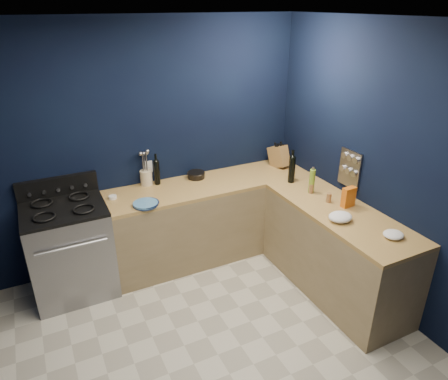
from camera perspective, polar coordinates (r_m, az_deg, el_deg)
floor at (r=3.69m, az=-0.86°, el=-22.27°), size 3.50×3.50×0.02m
ceiling at (r=2.50m, az=-1.27°, el=22.95°), size 3.50×3.50×0.02m
wall_back at (r=4.39m, az=-10.95°, el=5.98°), size 3.50×0.02×2.60m
wall_right at (r=3.88m, az=23.20°, el=1.75°), size 0.02×3.50×2.60m
cab_back at (r=4.65m, az=-1.82°, el=-4.22°), size 2.30×0.63×0.86m
top_back at (r=4.45m, az=-1.90°, el=0.85°), size 2.30×0.63×0.04m
cab_right at (r=4.23m, az=15.39°, el=-8.46°), size 0.63×1.67×0.86m
top_right at (r=4.01m, az=16.11°, el=-3.07°), size 0.63×1.67×0.04m
gas_range at (r=4.32m, az=-20.74°, el=-8.08°), size 0.76×0.66×0.92m
oven_door at (r=4.05m, az=-20.15°, el=-10.45°), size 0.59×0.02×0.42m
cooktop at (r=4.09m, az=-21.74°, el=-2.47°), size 0.76×0.66×0.03m
backguard at (r=4.32m, az=-22.40°, el=0.43°), size 0.76×0.06×0.20m
spice_panel at (r=4.25m, az=17.30°, el=2.89°), size 0.02×0.28×0.38m
wall_outlet at (r=4.45m, az=-10.64°, el=3.22°), size 0.09×0.02×0.13m
plate_stack at (r=4.00m, az=-11.00°, el=-1.95°), size 0.25×0.25×0.03m
ramekin at (r=4.21m, az=-15.41°, el=-0.99°), size 0.09×0.09×0.03m
utensil_crock at (r=4.43m, az=-10.88°, el=1.73°), size 0.14×0.14×0.16m
wine_bottle_back at (r=4.40m, az=-9.45°, el=2.43°), size 0.07×0.07×0.27m
lemon_basket at (r=4.54m, az=-3.95°, el=2.13°), size 0.22×0.22×0.07m
knife_block at (r=4.89m, az=7.72°, el=4.71°), size 0.19×0.31×0.30m
wine_bottle_right at (r=4.45m, az=9.53°, el=2.83°), size 0.09×0.09×0.29m
oil_bottle at (r=4.25m, az=12.27°, el=1.22°), size 0.06×0.06×0.25m
spice_jar_near at (r=4.26m, az=12.17°, el=0.19°), size 0.06×0.06×0.10m
spice_jar_far at (r=4.11m, az=14.54°, el=-1.05°), size 0.05×0.05×0.09m
crouton_bag at (r=4.06m, az=17.13°, el=-0.96°), size 0.14×0.07×0.20m
towel_front at (r=3.80m, az=16.07°, el=-3.66°), size 0.23×0.19×0.08m
towel_end at (r=3.70m, az=22.76°, el=-5.81°), size 0.22×0.21×0.05m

